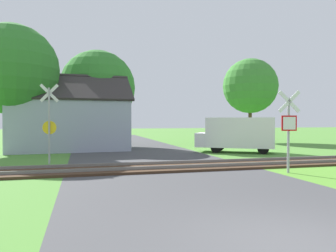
{
  "coord_description": "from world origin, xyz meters",
  "views": [
    {
      "loc": [
        -3.35,
        -4.55,
        2.05
      ],
      "look_at": [
        0.5,
        10.0,
        1.8
      ],
      "focal_mm": 35.0,
      "sensor_mm": 36.0,
      "label": 1
    }
  ],
  "objects_px": {
    "house": "(70,123)",
    "tree_far": "(250,86)",
    "tree_left": "(12,69)",
    "tree_center": "(98,88)",
    "mail_truck": "(237,133)",
    "crossing_sign_far": "(49,120)",
    "stop_sign_near": "(289,126)"
  },
  "relations": [
    {
      "from": "tree_center",
      "to": "tree_left",
      "type": "height_order",
      "value": "tree_left"
    },
    {
      "from": "stop_sign_near",
      "to": "tree_left",
      "type": "distance_m",
      "value": 17.17
    },
    {
      "from": "tree_far",
      "to": "house",
      "type": "bearing_deg",
      "value": -164.18
    },
    {
      "from": "house",
      "to": "tree_center",
      "type": "xyz_separation_m",
      "value": [
        2.03,
        2.74,
        2.74
      ]
    },
    {
      "from": "crossing_sign_far",
      "to": "house",
      "type": "relative_size",
      "value": 0.45
    },
    {
      "from": "mail_truck",
      "to": "tree_far",
      "type": "bearing_deg",
      "value": -1.49
    },
    {
      "from": "tree_center",
      "to": "tree_left",
      "type": "distance_m",
      "value": 6.76
    },
    {
      "from": "tree_far",
      "to": "mail_truck",
      "type": "bearing_deg",
      "value": -122.93
    },
    {
      "from": "tree_center",
      "to": "mail_truck",
      "type": "distance_m",
      "value": 11.78
    },
    {
      "from": "tree_far",
      "to": "tree_left",
      "type": "height_order",
      "value": "tree_left"
    },
    {
      "from": "tree_left",
      "to": "mail_truck",
      "type": "relative_size",
      "value": 1.6
    },
    {
      "from": "tree_center",
      "to": "mail_truck",
      "type": "height_order",
      "value": "tree_center"
    },
    {
      "from": "stop_sign_near",
      "to": "mail_truck",
      "type": "height_order",
      "value": "stop_sign_near"
    },
    {
      "from": "house",
      "to": "tree_left",
      "type": "distance_m",
      "value": 5.01
    },
    {
      "from": "stop_sign_near",
      "to": "crossing_sign_far",
      "type": "distance_m",
      "value": 10.67
    },
    {
      "from": "tree_far",
      "to": "mail_truck",
      "type": "height_order",
      "value": "tree_far"
    },
    {
      "from": "stop_sign_near",
      "to": "tree_left",
      "type": "xyz_separation_m",
      "value": [
        -12.09,
        11.68,
        3.5
      ]
    },
    {
      "from": "house",
      "to": "tree_center",
      "type": "distance_m",
      "value": 4.37
    },
    {
      "from": "tree_left",
      "to": "mail_truck",
      "type": "distance_m",
      "value": 15.0
    },
    {
      "from": "stop_sign_near",
      "to": "crossing_sign_far",
      "type": "height_order",
      "value": "crossing_sign_far"
    },
    {
      "from": "mail_truck",
      "to": "house",
      "type": "bearing_deg",
      "value": 97.15
    },
    {
      "from": "stop_sign_near",
      "to": "mail_truck",
      "type": "xyz_separation_m",
      "value": [
        1.88,
        8.06,
        -0.59
      ]
    },
    {
      "from": "house",
      "to": "tree_left",
      "type": "height_order",
      "value": "tree_left"
    },
    {
      "from": "stop_sign_near",
      "to": "tree_far",
      "type": "relative_size",
      "value": 0.4
    },
    {
      "from": "tree_center",
      "to": "tree_left",
      "type": "bearing_deg",
      "value": -145.18
    },
    {
      "from": "tree_far",
      "to": "crossing_sign_far",
      "type": "bearing_deg",
      "value": -144.64
    },
    {
      "from": "tree_center",
      "to": "tree_far",
      "type": "relative_size",
      "value": 0.95
    },
    {
      "from": "crossing_sign_far",
      "to": "tree_left",
      "type": "distance_m",
      "value": 7.76
    },
    {
      "from": "crossing_sign_far",
      "to": "stop_sign_near",
      "type": "bearing_deg",
      "value": -21.56
    },
    {
      "from": "tree_far",
      "to": "mail_truck",
      "type": "distance_m",
      "value": 11.98
    },
    {
      "from": "tree_left",
      "to": "mail_truck",
      "type": "bearing_deg",
      "value": -14.56
    },
    {
      "from": "house",
      "to": "tree_far",
      "type": "bearing_deg",
      "value": 13.12
    }
  ]
}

